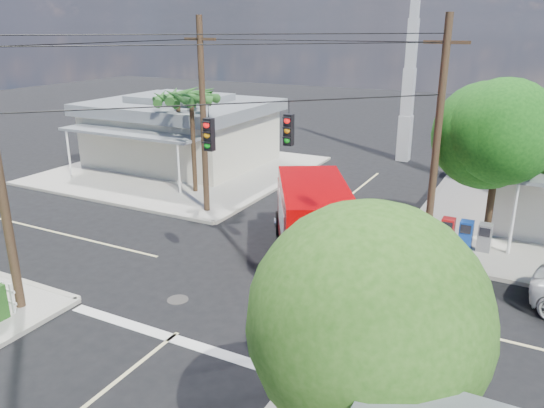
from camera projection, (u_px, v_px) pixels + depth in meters
The scene contains 12 objects.
ground at pixel (246, 278), 18.88m from camera, with size 120.00×120.00×0.00m, color black.
sidewalk_nw at pixel (183, 170), 32.77m from camera, with size 14.12×14.12×0.14m.
road_markings at pixel (224, 296), 17.64m from camera, with size 32.00×32.00×0.01m.
building_nw at pixel (181, 130), 33.91m from camera, with size 10.80×10.20×4.30m.
radio_tower at pixel (410, 74), 33.67m from camera, with size 0.80×0.80×17.00m.
tree_ne_front at pixel (501, 132), 19.88m from camera, with size 4.21×4.14×6.66m.
tree_se at pixel (394, 323), 8.44m from camera, with size 3.67×3.54×5.62m.
palm_nw_front at pixel (191, 99), 26.87m from camera, with size 3.01×3.08×5.59m.
palm_nw_back at pixel (178, 100), 29.12m from camera, with size 3.01×3.08×5.19m.
utility_poles at pixel (229, 137), 19.44m from camera, with size 12.00×10.68×9.00m.
vending_boxes at pixel (466, 234), 21.03m from camera, with size 1.90×0.50×1.10m.
delivery_truck at pixel (312, 220), 19.78m from camera, with size 5.57×7.58×3.24m.
Camera 1 is at (8.70, -14.69, 8.53)m, focal length 35.00 mm.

